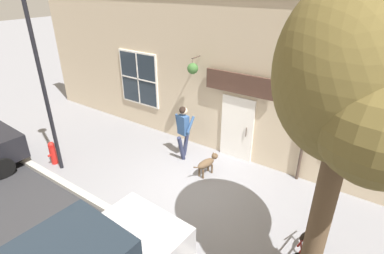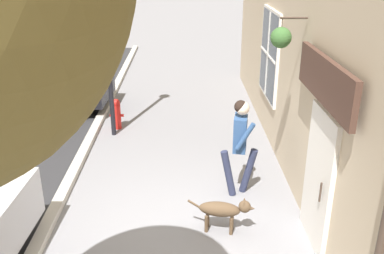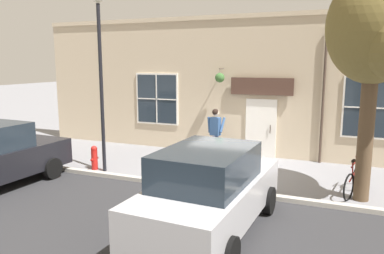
{
  "view_description": "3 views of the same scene",
  "coord_description": "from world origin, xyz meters",
  "views": [
    {
      "loc": [
        5.61,
        3.87,
        5.26
      ],
      "look_at": [
        -1.02,
        -0.73,
        1.3
      ],
      "focal_mm": 28.0,
      "sensor_mm": 36.0,
      "label": 1
    },
    {
      "loc": [
        -0.22,
        5.63,
        4.13
      ],
      "look_at": [
        -0.35,
        -1.4,
        1.23
      ],
      "focal_mm": 40.0,
      "sensor_mm": 36.0,
      "label": 2
    },
    {
      "loc": [
        11.0,
        2.91,
        3.38
      ],
      "look_at": [
        0.12,
        -1.53,
        1.35
      ],
      "focal_mm": 35.0,
      "sensor_mm": 36.0,
      "label": 3
    }
  ],
  "objects": [
    {
      "name": "leaning_bicycle",
      "position": [
        0.82,
        3.27,
        0.38
      ],
      "size": [
        1.69,
        0.5,
        1.0
      ],
      "color": "black",
      "rests_on": "ground_plane"
    },
    {
      "name": "street_tree_by_curb",
      "position": [
        1.31,
        3.55,
        4.04
      ],
      "size": [
        2.57,
        2.34,
        5.52
      ],
      "color": "brown",
      "rests_on": "ground_plane"
    },
    {
      "name": "fire_hydrant",
      "position": [
        1.47,
        -4.35,
        0.4
      ],
      "size": [
        0.34,
        0.2,
        0.77
      ],
      "color": "red",
      "rests_on": "ground_plane"
    },
    {
      "name": "storefront_facade",
      "position": [
        -2.34,
        0.0,
        2.53
      ],
      "size": [
        0.95,
        18.0,
        5.06
      ],
      "color": "#C6B293",
      "rests_on": "ground_plane"
    },
    {
      "name": "street_lamp",
      "position": [
        1.5,
        -3.95,
        3.49
      ],
      "size": [
        0.32,
        0.32,
        5.42
      ],
      "color": "black",
      "rests_on": "ground_plane"
    },
    {
      "name": "pedestrian_walking",
      "position": [
        -1.19,
        -1.18,
        1.1
      ],
      "size": [
        0.7,
        0.61,
        1.8
      ],
      "color": "#282D47",
      "rests_on": "ground_plane"
    },
    {
      "name": "dog_on_leash",
      "position": [
        -0.82,
        -0.04,
        0.39
      ],
      "size": [
        1.05,
        0.37,
        0.61
      ],
      "color": "brown",
      "rests_on": "ground_plane"
    },
    {
      "name": "ground_plane",
      "position": [
        0.0,
        0.0,
        0.0
      ],
      "size": [
        90.0,
        90.0,
        0.0
      ],
      "primitive_type": "plane",
      "color": "gray"
    }
  ]
}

